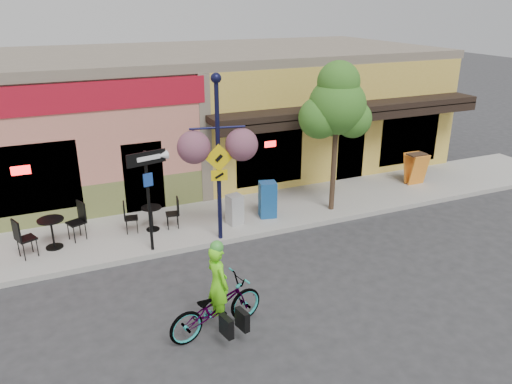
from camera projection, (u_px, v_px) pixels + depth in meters
ground at (282, 242)px, 13.70m from camera, size 90.00×90.00×0.00m
sidewalk at (253, 213)px, 15.38m from camera, size 24.00×3.00×0.15m
curb at (274, 232)px, 14.14m from camera, size 24.00×0.12×0.15m
building at (197, 110)px, 19.30m from camera, size 18.20×8.20×4.50m
bicycle at (216, 307)px, 9.88m from camera, size 2.19×1.16×1.10m
cyclist_rider at (218, 295)px, 9.80m from camera, size 0.51×0.67×1.64m
lamp_post at (218, 160)px, 12.84m from camera, size 1.51×0.84×4.45m
one_way_sign at (149, 202)px, 12.52m from camera, size 1.05×0.45×2.67m
cafe_set_left at (52, 229)px, 12.91m from camera, size 1.97×1.50×1.06m
cafe_set_right at (152, 215)px, 13.96m from camera, size 1.61×0.98×0.90m
newspaper_box_blue at (268, 199)px, 14.80m from camera, size 0.57×0.53×1.09m
newspaper_box_grey at (235, 209)px, 14.35m from camera, size 0.48×0.45×0.88m
street_tree at (335, 138)px, 14.71m from camera, size 1.82×1.82×4.57m
sandwich_board at (419, 170)px, 17.31m from camera, size 0.66×0.49×1.10m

